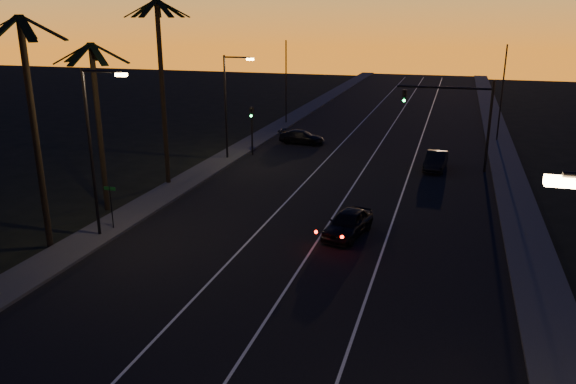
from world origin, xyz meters
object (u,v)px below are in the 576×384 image
(lead_car, at_px, (348,223))
(cross_car, at_px, (302,137))
(signal_mast, at_px, (458,108))
(right_car, at_px, (436,161))

(lead_car, bearing_deg, cross_car, 111.49)
(signal_mast, height_order, lead_car, signal_mast)
(signal_mast, height_order, cross_car, signal_mast)
(signal_mast, relative_size, lead_car, 1.44)
(signal_mast, xyz_separation_m, right_car, (-1.30, -0.42, -4.08))
(signal_mast, xyz_separation_m, lead_car, (-5.24, -16.04, -4.05))
(right_car, xyz_separation_m, cross_car, (-12.44, 5.95, -0.07))
(signal_mast, distance_m, cross_car, 15.37)
(signal_mast, distance_m, lead_car, 17.35)
(lead_car, bearing_deg, signal_mast, 71.89)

